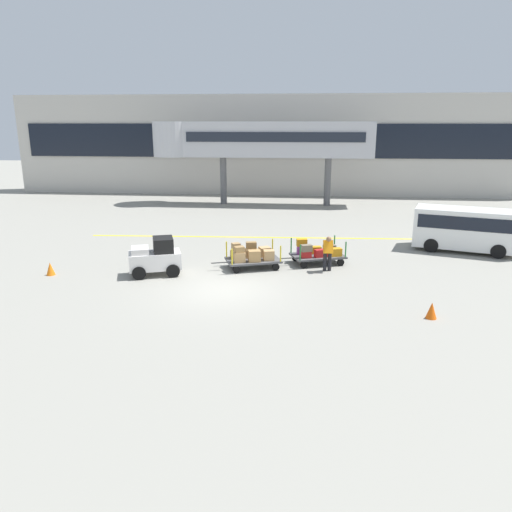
% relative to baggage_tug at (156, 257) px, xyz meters
% --- Properties ---
extents(ground_plane, '(120.00, 120.00, 0.00)m').
position_rel_baggage_tug_xyz_m(ground_plane, '(3.08, -1.57, -0.75)').
color(ground_plane, gray).
extents(apron_lead_line, '(20.81, 1.28, 0.01)m').
position_rel_baggage_tug_xyz_m(apron_lead_line, '(4.65, 7.31, -0.75)').
color(apron_lead_line, yellow).
rests_on(apron_lead_line, ground_plane).
extents(terminal_building, '(45.12, 2.51, 8.42)m').
position_rel_baggage_tug_xyz_m(terminal_building, '(3.08, 24.41, 3.47)').
color(terminal_building, '#BCB7AD').
rests_on(terminal_building, ground_plane).
extents(jet_bridge, '(16.60, 3.00, 6.21)m').
position_rel_baggage_tug_xyz_m(jet_bridge, '(2.08, 18.43, 4.11)').
color(jet_bridge, '#B7B7BC').
rests_on(jet_bridge, ground_plane).
extents(baggage_tug, '(2.35, 1.80, 1.58)m').
position_rel_baggage_tug_xyz_m(baggage_tug, '(0.00, 0.00, 0.00)').
color(baggage_tug, white).
rests_on(baggage_tug, ground_plane).
extents(baggage_cart_lead, '(3.07, 2.09, 1.10)m').
position_rel_baggage_tug_xyz_m(baggage_cart_lead, '(3.87, 1.38, -0.19)').
color(baggage_cart_lead, '#4C4C4F').
rests_on(baggage_cart_lead, ground_plane).
extents(baggage_cart_middle, '(3.07, 2.09, 1.10)m').
position_rel_baggage_tug_xyz_m(baggage_cart_middle, '(6.72, 2.36, -0.25)').
color(baggage_cart_middle, '#4C4C4F').
rests_on(baggage_cart_middle, ground_plane).
extents(baggage_handler, '(0.43, 0.46, 1.56)m').
position_rel_baggage_tug_xyz_m(baggage_handler, '(7.14, 1.24, 0.11)').
color(baggage_handler, black).
rests_on(baggage_handler, ground_plane).
extents(shuttle_van, '(5.15, 3.25, 2.10)m').
position_rel_baggage_tug_xyz_m(shuttle_van, '(14.02, 5.37, 0.48)').
color(shuttle_van, white).
rests_on(shuttle_van, ground_plane).
extents(safety_cone_near, '(0.36, 0.36, 0.55)m').
position_rel_baggage_tug_xyz_m(safety_cone_near, '(10.32, -3.67, -0.48)').
color(safety_cone_near, '#EA590F').
rests_on(safety_cone_near, ground_plane).
extents(safety_cone_far, '(0.36, 0.36, 0.55)m').
position_rel_baggage_tug_xyz_m(safety_cone_far, '(-4.39, -0.49, -0.48)').
color(safety_cone_far, orange).
rests_on(safety_cone_far, ground_plane).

